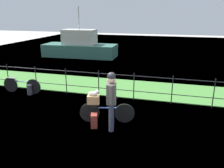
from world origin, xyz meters
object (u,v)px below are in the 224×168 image
at_px(wooden_crate, 93,100).
at_px(cyclist_person, 111,96).
at_px(bicycle_main, 106,112).
at_px(backpack_on_paving, 94,120).
at_px(mooring_bollard, 30,90).
at_px(bicycle_parked, 21,85).
at_px(moored_boat_near, 80,47).
at_px(terrier_dog, 94,93).

bearing_deg(wooden_crate, cyclist_person, -25.73).
bearing_deg(cyclist_person, bicycle_main, 124.28).
relative_size(backpack_on_paving, mooring_bollard, 0.98).
bearing_deg(bicycle_parked, backpack_on_paving, -27.18).
xyz_separation_m(bicycle_main, mooring_bollard, (-3.70, 1.51, -0.12)).
bearing_deg(bicycle_main, cyclist_person, -55.72).
height_order(wooden_crate, cyclist_person, cyclist_person).
relative_size(bicycle_main, wooden_crate, 4.65).
distance_m(bicycle_parked, moored_boat_near, 8.26).
bearing_deg(backpack_on_paving, bicycle_main, -50.14).
xyz_separation_m(bicycle_main, cyclist_person, (0.27, -0.40, 0.68)).
bearing_deg(backpack_on_paving, terrier_dog, 1.03).
distance_m(wooden_crate, mooring_bollard, 3.73).
relative_size(wooden_crate, moored_boat_near, 0.06).
bearing_deg(moored_boat_near, bicycle_main, -62.84).
bearing_deg(terrier_dog, bicycle_main, 13.31).
relative_size(wooden_crate, mooring_bollard, 0.85).
bearing_deg(backpack_on_paving, cyclist_person, -108.46).
distance_m(bicycle_main, terrier_dog, 0.70).
relative_size(terrier_dog, mooring_bollard, 0.79).
xyz_separation_m(backpack_on_paving, mooring_bollard, (-3.45, 1.89, 0.00)).
bearing_deg(wooden_crate, mooring_bollard, 154.32).
bearing_deg(moored_boat_near, cyclist_person, -62.54).
bearing_deg(moored_boat_near, mooring_bollard, -80.85).
height_order(backpack_on_paving, mooring_bollard, mooring_bollard).
bearing_deg(bicycle_main, mooring_bollard, 157.77).
xyz_separation_m(bicycle_main, wooden_crate, (-0.37, -0.09, 0.40)).
relative_size(backpack_on_paving, moored_boat_near, 0.07).
xyz_separation_m(bicycle_parked, moored_boat_near, (-0.90, 8.20, 0.39)).
distance_m(backpack_on_paving, moored_boat_near, 11.27).
distance_m(backpack_on_paving, bicycle_parked, 4.37).
bearing_deg(wooden_crate, backpack_on_paving, -67.82).
relative_size(bicycle_main, moored_boat_near, 0.30).
xyz_separation_m(wooden_crate, terrier_dog, (0.02, 0.01, 0.20)).
xyz_separation_m(terrier_dog, cyclist_person, (0.62, -0.32, 0.08)).
bearing_deg(terrier_dog, bicycle_parked, 155.90).
relative_size(cyclist_person, moored_boat_near, 0.31).
relative_size(bicycle_main, backpack_on_paving, 4.04).
distance_m(wooden_crate, bicycle_parked, 4.15).
height_order(bicycle_main, mooring_bollard, bicycle_main).
bearing_deg(bicycle_parked, bicycle_main, -21.30).
bearing_deg(terrier_dog, wooden_crate, -166.69).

